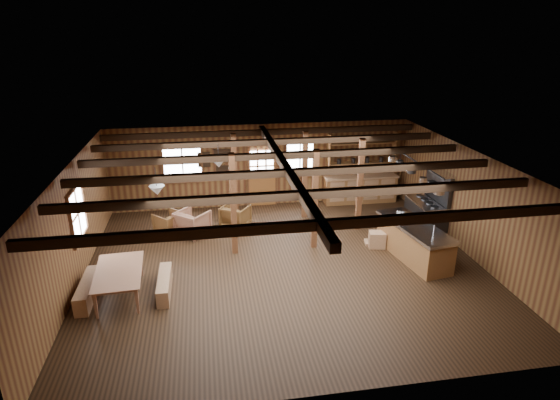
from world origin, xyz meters
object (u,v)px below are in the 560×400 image
Objects in this scene: dining_table at (122,283)px; armchair_c at (193,223)px; commercial_range at (427,210)px; armchair_b at (236,216)px; kitchen_island at (414,241)px; armchair_a at (169,223)px.

dining_table is 2.16× the size of armchair_c.
commercial_range is 5.80m from armchair_b.
kitchen_island is 3.58× the size of armchair_a.
armchair_b is (-5.69, 1.08, -0.26)m from commercial_range.
commercial_range is 2.42× the size of armchair_b.
kitchen_island is 1.43× the size of dining_table.
armchair_b is (1.98, 0.15, 0.02)m from armchair_a.
armchair_a is at bearing 173.07° from commercial_range.
dining_table is 3.43m from armchair_a.
armchair_a reaches higher than dining_table.
kitchen_island is 3.08× the size of armchair_c.
commercial_range is at bearing 45.35° from kitchen_island.
armchair_c is at bearing 174.35° from commercial_range.
armchair_b is 1.35m from armchair_c.
armchair_a is (0.87, 3.32, 0.01)m from dining_table.
armchair_a is 1.99m from armchair_b.
armchair_b is (-4.49, 2.80, -0.13)m from kitchen_island.
commercial_range is 2.57× the size of armchair_a.
dining_table is at bearing 83.05° from armchair_b.
armchair_b is at bearing 138.48° from kitchen_island.
armchair_c is at bearing 118.30° from armchair_a.
kitchen_island is at bearing -162.85° from armchair_c.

